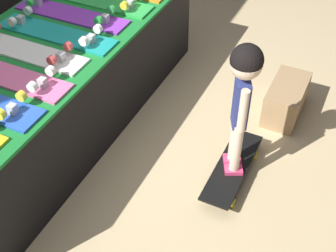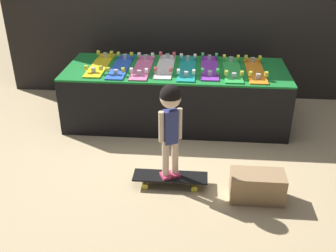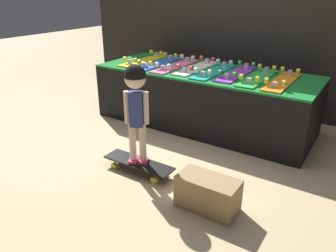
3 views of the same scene
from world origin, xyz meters
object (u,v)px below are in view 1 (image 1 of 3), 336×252
skateboard_pink_on_rack (4,74)px  skateboard_teal_on_rack (56,32)px  skateboard_purple_on_rack (71,13)px  storage_box (286,99)px  skateboard_on_floor (232,168)px  child (243,87)px  skateboard_white_on_rack (24,50)px

skateboard_pink_on_rack → skateboard_teal_on_rack: 0.47m
skateboard_purple_on_rack → storage_box: 1.53m
skateboard_on_floor → child: bearing=-84.6°
skateboard_pink_on_rack → skateboard_white_on_rack: bearing=12.7°
skateboard_pink_on_rack → skateboard_white_on_rack: 0.24m
skateboard_purple_on_rack → storage_box: size_ratio=1.82×
skateboard_pink_on_rack → skateboard_teal_on_rack: bearing=0.5°
child → skateboard_pink_on_rack: bearing=81.9°
skateboard_teal_on_rack → skateboard_on_floor: size_ratio=1.23×
skateboard_white_on_rack → child: size_ratio=0.94×
skateboard_white_on_rack → storage_box: skateboard_white_on_rack is taller
child → storage_box: (0.71, -0.12, -0.55)m
skateboard_white_on_rack → skateboard_on_floor: size_ratio=1.23×
skateboard_teal_on_rack → skateboard_on_floor: 1.34m
skateboard_purple_on_rack → skateboard_teal_on_rack: bearing=-168.3°
skateboard_on_floor → skateboard_white_on_rack: bearing=97.1°
skateboard_pink_on_rack → child: (0.39, -1.21, 0.04)m
skateboard_pink_on_rack → skateboard_white_on_rack: size_ratio=1.00×
skateboard_on_floor → child: 0.60m
skateboard_purple_on_rack → child: bearing=-104.0°
child → storage_box: bearing=-36.1°
child → skateboard_purple_on_rack: bearing=49.8°
skateboard_on_floor → skateboard_purple_on_rack: bearing=76.0°
skateboard_white_on_rack → child: 1.27m
skateboard_pink_on_rack → skateboard_on_floor: size_ratio=1.23×
skateboard_pink_on_rack → skateboard_on_floor: 1.39m
skateboard_pink_on_rack → child: 1.27m
skateboard_white_on_rack → storage_box: 1.71m
child → skateboard_on_floor: bearing=69.2°
skateboard_teal_on_rack → child: child is taller
child → storage_box: size_ratio=1.93×
skateboard_pink_on_rack → child: child is taller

